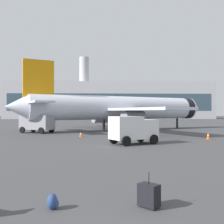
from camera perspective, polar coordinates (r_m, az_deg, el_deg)
name	(u,v)px	position (r m, az deg, el deg)	size (l,w,h in m)	color
airplane_at_gate	(120,108)	(45.44, 1.58, 0.82)	(33.78, 31.06, 10.50)	silver
service_truck	(37,122)	(40.93, -15.38, -1.96)	(5.27, 4.19, 2.90)	gray
cargo_van	(133,129)	(25.71, 4.43, -3.46)	(4.82, 3.91, 2.60)	white
safety_cone_near	(81,134)	(33.52, -6.46, -4.62)	(0.44, 0.44, 0.61)	#F2590C
safety_cone_mid	(208,136)	(31.95, 19.34, -4.66)	(0.44, 0.44, 0.82)	#F2590C
rolling_suitcase	(149,195)	(9.05, 7.66, -16.71)	(0.73, 0.74, 1.10)	black
traveller_backpack	(53,202)	(9.06, -12.19, -17.76)	(0.36, 0.40, 0.48)	navy
terminal_building	(110,101)	(126.97, -0.51, 2.36)	(92.47, 18.39, 28.27)	#B2B2B7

